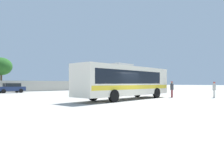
# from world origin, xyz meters

# --- Properties ---
(ground_plane) EXTENTS (300.00, 300.00, 0.00)m
(ground_plane) POSITION_xyz_m (0.00, 10.00, 0.00)
(ground_plane) COLOR #A3A099
(perimeter_wall) EXTENTS (80.00, 0.30, 1.99)m
(perimeter_wall) POSITION_xyz_m (0.00, 26.89, 1.00)
(perimeter_wall) COLOR #B2AD9E
(perimeter_wall) RESTS_ON ground_plane
(coach_bus_cream_yellow) EXTENTS (11.73, 3.52, 3.36)m
(coach_bus_cream_yellow) POSITION_xyz_m (0.80, 1.27, 1.80)
(coach_bus_cream_yellow) COLOR silver
(coach_bus_cream_yellow) RESTS_ON ground_plane
(attendant_by_bus_door) EXTENTS (0.49, 0.49, 1.73)m
(attendant_by_bus_door) POSITION_xyz_m (6.50, -0.30, 0.99)
(attendant_by_bus_door) COLOR #99383D
(attendant_by_bus_door) RESTS_ON ground_plane
(passenger_waiting_on_apron) EXTENTS (0.47, 0.47, 1.69)m
(passenger_waiting_on_apron) POSITION_xyz_m (9.52, -3.56, 0.96)
(passenger_waiting_on_apron) COLOR silver
(passenger_waiting_on_apron) RESTS_ON ground_plane
(parked_car_third_dark_blue) EXTENTS (4.21, 2.03, 1.55)m
(parked_car_third_dark_blue) POSITION_xyz_m (-2.74, 23.10, 0.81)
(parked_car_third_dark_blue) COLOR navy
(parked_car_third_dark_blue) RESTS_ON ground_plane
(roadside_tree_midleft) EXTENTS (3.76, 3.76, 6.19)m
(roadside_tree_midleft) POSITION_xyz_m (-2.59, 28.93, 4.57)
(roadside_tree_midleft) COLOR brown
(roadside_tree_midleft) RESTS_ON ground_plane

